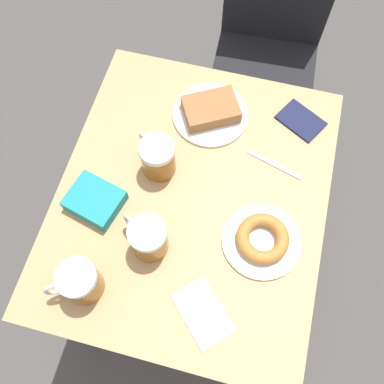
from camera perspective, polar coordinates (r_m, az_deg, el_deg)
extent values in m
plane|color=#474442|center=(1.87, 0.00, -9.88)|extent=(8.00, 8.00, 0.00)
cube|color=tan|center=(1.15, 0.00, -0.70)|extent=(0.71, 0.85, 0.03)
cylinder|color=black|center=(1.51, -16.12, -16.93)|extent=(0.04, 0.04, 0.74)
cylinder|color=black|center=(1.46, 8.95, -23.53)|extent=(0.04, 0.04, 0.74)
cylinder|color=black|center=(1.72, -7.03, 8.08)|extent=(0.04, 0.04, 0.74)
cylinder|color=black|center=(1.68, 13.86, 3.34)|extent=(0.04, 0.04, 0.74)
cube|color=black|center=(1.78, 9.46, 15.48)|extent=(0.42, 0.42, 0.02)
cylinder|color=black|center=(1.87, 2.34, 7.84)|extent=(0.03, 0.03, 0.45)
cylinder|color=black|center=(1.88, 12.91, 5.83)|extent=(0.03, 0.03, 0.45)
cylinder|color=black|center=(2.08, 4.19, 15.89)|extent=(0.03, 0.03, 0.45)
cylinder|color=black|center=(2.09, 13.97, 14.00)|extent=(0.03, 0.03, 0.45)
cylinder|color=silver|center=(1.26, 2.48, 10.31)|extent=(0.22, 0.22, 0.01)
cube|color=brown|center=(1.24, 2.52, 10.97)|extent=(0.18, 0.17, 0.04)
cylinder|color=silver|center=(1.10, 9.24, -6.47)|extent=(0.20, 0.20, 0.01)
torus|color=#B2702D|center=(1.08, 9.41, -6.12)|extent=(0.13, 0.13, 0.03)
cylinder|color=#8C5619|center=(1.13, -4.51, 4.32)|extent=(0.09, 0.09, 0.10)
cylinder|color=white|center=(1.09, -4.72, 5.72)|extent=(0.09, 0.09, 0.02)
torus|color=silver|center=(1.15, -5.96, 6.32)|extent=(0.06, 0.05, 0.07)
cylinder|color=#8C5619|center=(1.05, -14.49, -11.62)|extent=(0.09, 0.09, 0.10)
cylinder|color=white|center=(1.00, -15.24, -10.91)|extent=(0.09, 0.09, 0.02)
torus|color=silver|center=(1.05, -17.30, -12.13)|extent=(0.07, 0.05, 0.07)
cylinder|color=#8C5619|center=(1.05, -5.72, -6.37)|extent=(0.09, 0.09, 0.10)
cylinder|color=white|center=(1.00, -6.02, -5.40)|extent=(0.09, 0.09, 0.02)
torus|color=silver|center=(1.06, -7.72, -4.45)|extent=(0.07, 0.04, 0.07)
cube|color=white|center=(1.05, 1.45, -15.81)|extent=(0.17, 0.17, 0.00)
cube|color=silver|center=(1.20, 10.90, 3.65)|extent=(0.16, 0.06, 0.00)
cube|color=#141938|center=(1.29, 14.31, 9.22)|extent=(0.15, 0.14, 0.01)
cube|color=teal|center=(1.14, -12.83, -1.11)|extent=(0.16, 0.14, 0.04)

